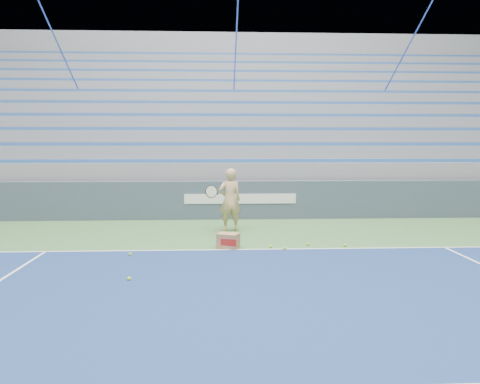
# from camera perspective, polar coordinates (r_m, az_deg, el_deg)

# --- Properties ---
(sponsor_barrier) EXTENTS (30.00, 0.32, 1.10)m
(sponsor_barrier) POSITION_cam_1_polar(r_m,az_deg,el_deg) (13.53, 0.02, -0.96)
(sponsor_barrier) COLOR #3A4658
(sponsor_barrier) RESTS_ON ground
(bleachers) EXTENTS (31.00, 9.15, 7.30)m
(bleachers) POSITION_cam_1_polar(r_m,az_deg,el_deg) (19.14, -0.81, 6.52)
(bleachers) COLOR gray
(bleachers) RESTS_ON ground
(tennis_player) EXTENTS (0.93, 0.87, 1.57)m
(tennis_player) POSITION_cam_1_polar(r_m,az_deg,el_deg) (11.58, -1.28, -0.96)
(tennis_player) COLOR tan
(tennis_player) RESTS_ON ground
(ball_box) EXTENTS (0.51, 0.46, 0.32)m
(ball_box) POSITION_cam_1_polar(r_m,az_deg,el_deg) (9.80, -1.45, -5.98)
(ball_box) COLOR #977049
(ball_box) RESTS_ON ground
(tennis_ball_0) EXTENTS (0.07, 0.07, 0.07)m
(tennis_ball_0) POSITION_cam_1_polar(r_m,az_deg,el_deg) (10.21, 12.67, -6.35)
(tennis_ball_0) COLOR #A9DC2D
(tennis_ball_0) RESTS_ON ground
(tennis_ball_1) EXTENTS (0.07, 0.07, 0.07)m
(tennis_ball_1) POSITION_cam_1_polar(r_m,az_deg,el_deg) (9.45, -13.24, -7.38)
(tennis_ball_1) COLOR #A9DC2D
(tennis_ball_1) RESTS_ON ground
(tennis_ball_2) EXTENTS (0.07, 0.07, 0.07)m
(tennis_ball_2) POSITION_cam_1_polar(r_m,az_deg,el_deg) (9.88, 3.75, -6.64)
(tennis_ball_2) COLOR #A9DC2D
(tennis_ball_2) RESTS_ON ground
(tennis_ball_3) EXTENTS (0.07, 0.07, 0.07)m
(tennis_ball_3) POSITION_cam_1_polar(r_m,az_deg,el_deg) (9.71, 5.47, -6.88)
(tennis_ball_3) COLOR #A9DC2D
(tennis_ball_3) RESTS_ON ground
(tennis_ball_4) EXTENTS (0.07, 0.07, 0.07)m
(tennis_ball_4) POSITION_cam_1_polar(r_m,az_deg,el_deg) (7.80, -13.37, -10.26)
(tennis_ball_4) COLOR #A9DC2D
(tennis_ball_4) RESTS_ON ground
(tennis_ball_5) EXTENTS (0.07, 0.07, 0.07)m
(tennis_ball_5) POSITION_cam_1_polar(r_m,az_deg,el_deg) (10.19, 8.30, -6.30)
(tennis_ball_5) COLOR #A9DC2D
(tennis_ball_5) RESTS_ON ground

